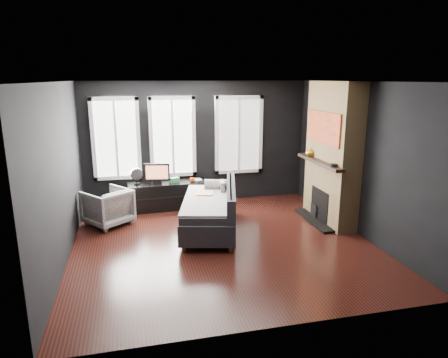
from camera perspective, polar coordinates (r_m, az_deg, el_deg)
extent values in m
plane|color=black|center=(6.97, -0.24, -9.04)|extent=(5.00, 5.00, 0.00)
plane|color=white|center=(6.41, -0.27, 13.75)|extent=(5.00, 5.00, 0.00)
cube|color=black|center=(8.97, -3.84, 5.18)|extent=(5.00, 0.02, 2.70)
cube|color=black|center=(6.49, -22.32, 0.66)|extent=(0.02, 5.00, 2.70)
cube|color=black|center=(7.51, 18.71, 2.70)|extent=(0.02, 5.00, 2.70)
cube|color=gray|center=(7.81, -0.24, -1.47)|extent=(0.14, 0.33, 0.33)
imported|color=silver|center=(7.98, -16.32, -3.62)|extent=(1.03, 1.02, 0.78)
imported|color=#EF5409|center=(8.63, -4.56, -0.03)|extent=(0.13, 0.11, 0.11)
imported|color=#B7A68E|center=(8.76, -4.27, 0.52)|extent=(0.16, 0.03, 0.21)
cube|color=#36784B|center=(8.61, -7.13, -0.14)|extent=(0.23, 0.19, 0.11)
imported|color=orange|center=(8.21, 12.18, 3.81)|extent=(0.22, 0.23, 0.17)
cylinder|color=black|center=(7.35, 15.45, 1.91)|extent=(0.15, 0.15, 0.04)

